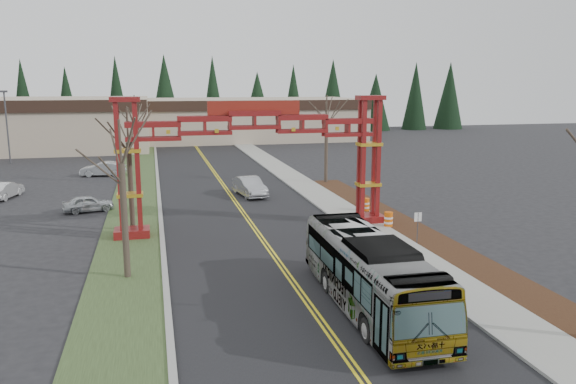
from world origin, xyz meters
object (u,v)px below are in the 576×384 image
object	(u,v)px
bare_tree_median_mid	(128,143)
bare_tree_right_far	(327,119)
silver_sedan	(250,187)
transit_bus	(370,273)
parked_car_near_a	(88,204)
gateway_arch	(254,141)
light_pole_far	(7,122)
parked_car_near_b	(4,190)
parked_car_far_a	(103,169)
bare_tree_median_far	(135,119)
street_sign	(418,222)
bare_tree_median_near	(121,164)
barrel_south	(388,220)
barrel_mid	(373,213)
retail_building_east	(248,119)
barrel_north	(366,205)

from	to	relation	value
bare_tree_median_mid	bare_tree_right_far	world-z (taller)	bare_tree_right_far
bare_tree_median_mid	silver_sedan	bearing A→B (deg)	45.91
transit_bus	parked_car_near_a	size ratio (longest dim) A/B	3.09
gateway_arch	light_pole_far	distance (m)	44.49
parked_car_near_a	parked_car_near_b	size ratio (longest dim) A/B	0.86
parked_car_far_a	light_pole_far	size ratio (longest dim) A/B	0.52
bare_tree_median_far	light_pole_far	size ratio (longest dim) A/B	0.97
parked_car_far_a	street_sign	distance (m)	37.65
parked_car_near_a	bare_tree_median_near	world-z (taller)	bare_tree_median_near
bare_tree_median_near	parked_car_near_b	bearing A→B (deg)	115.39
bare_tree_right_far	barrel_south	distance (m)	18.68
transit_bus	parked_car_near_b	world-z (taller)	transit_bus
street_sign	barrel_south	distance (m)	4.29
barrel_mid	bare_tree_median_mid	bearing A→B (deg)	177.98
retail_building_east	bare_tree_right_far	world-z (taller)	bare_tree_right_far
bare_tree_median_mid	bare_tree_median_far	world-z (taller)	bare_tree_median_far
street_sign	barrel_mid	distance (m)	6.87
bare_tree_median_near	barrel_mid	distance (m)	19.74
light_pole_far	barrel_south	world-z (taller)	light_pole_far
gateway_arch	bare_tree_median_far	xyz separation A→B (m)	(-8.00, 20.26, 0.31)
bare_tree_median_near	gateway_arch	bearing A→B (deg)	44.10
light_pole_far	barrel_south	bearing A→B (deg)	-50.60
silver_sedan	barrel_south	world-z (taller)	silver_sedan
bare_tree_median_mid	bare_tree_median_near	bearing A→B (deg)	-90.00
parked_car_near_b	street_sign	bearing A→B (deg)	155.73
parked_car_near_a	bare_tree_median_mid	xyz separation A→B (m)	(3.49, -6.78, 5.25)
bare_tree_median_mid	parked_car_near_a	bearing A→B (deg)	117.22
retail_building_east	barrel_south	bearing A→B (deg)	-90.98
barrel_mid	transit_bus	bearing A→B (deg)	-112.64
silver_sedan	light_pole_far	distance (m)	36.55
transit_bus	light_pole_far	bearing A→B (deg)	117.41
bare_tree_median_near	barrel_north	bearing A→B (deg)	32.75
retail_building_east	barrel_mid	world-z (taller)	retail_building_east
parked_car_near_b	bare_tree_right_far	bearing A→B (deg)	-165.67
retail_building_east	street_sign	distance (m)	67.77
parked_car_near_b	silver_sedan	bearing A→B (deg)	-177.84
transit_bus	parked_car_far_a	distance (m)	42.47
bare_tree_median_near	barrel_south	bearing A→B (deg)	20.03
retail_building_east	parked_car_far_a	xyz separation A→B (m)	(-21.71, -36.28, -2.75)
silver_sedan	retail_building_east	bearing A→B (deg)	71.31
bare_tree_median_near	bare_tree_median_far	world-z (taller)	bare_tree_median_far
silver_sedan	bare_tree_median_near	bearing A→B (deg)	-125.69
bare_tree_median_mid	bare_tree_median_far	distance (m)	18.64
light_pole_far	bare_tree_median_far	bearing A→B (deg)	-48.63
retail_building_east	bare_tree_median_near	distance (m)	72.03
retail_building_east	street_sign	world-z (taller)	retail_building_east
parked_car_near_b	bare_tree_median_far	bearing A→B (deg)	-143.43
street_sign	gateway_arch	bearing A→B (deg)	147.21
parked_car_far_a	gateway_arch	bearing A→B (deg)	32.67
gateway_arch	retail_building_east	xyz separation A→B (m)	(10.00, 61.95, -2.47)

